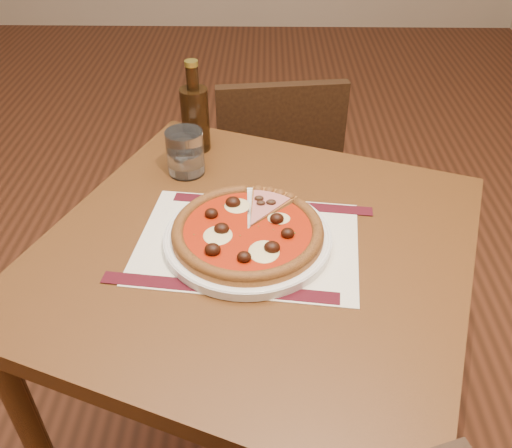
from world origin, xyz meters
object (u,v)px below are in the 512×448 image
Objects in this scene: chair_far at (275,172)px; bottle at (195,116)px; plate at (248,238)px; table at (256,281)px; water_glass at (185,152)px; pizza at (248,230)px.

bottle is at bearing 52.66° from chair_far.
table is at bearing 2.77° from plate.
water_glass reaches higher than plate.
table is at bearing -57.20° from water_glass.
chair_far reaches higher than plate.
water_glass is (-0.15, 0.26, 0.04)m from plate.
bottle is (-0.15, 0.37, 0.19)m from table.
pizza is at bearing -69.68° from bottle.
table is 0.13m from pizza.
chair_far is 0.79m from plate.
chair_far is at bearing 84.73° from plate.
table is at bearing 78.20° from chair_far.
chair_far is at bearing 85.94° from table.
bottle is at bearing 110.32° from pizza.
chair_far is at bearing 60.40° from bottle.
table is 0.34m from water_glass.
water_glass is at bearing -96.54° from bottle.
pizza is (-0.02, -0.00, 0.13)m from table.
chair_far is 0.79m from pizza.
bottle reaches higher than table.
table is 3.18× the size of plate.
pizza is at bearing 76.98° from chair_far.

